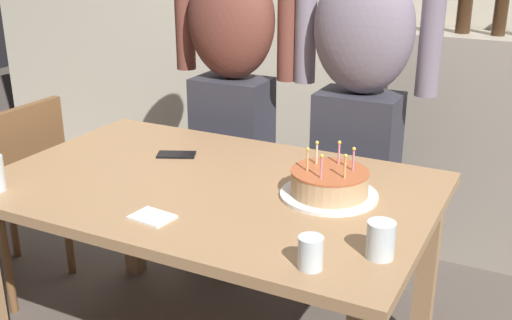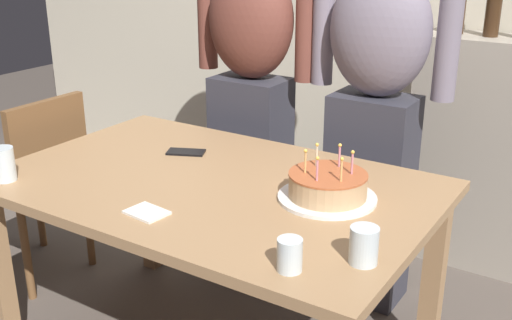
{
  "view_description": "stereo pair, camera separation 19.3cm",
  "coord_description": "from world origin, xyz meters",
  "px_view_note": "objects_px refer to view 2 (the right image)",
  "views": [
    {
      "loc": [
        1.02,
        -1.68,
        1.55
      ],
      "look_at": [
        0.16,
        0.03,
        0.84
      ],
      "focal_mm": 43.52,
      "sensor_mm": 36.0,
      "label": 1
    },
    {
      "loc": [
        1.19,
        -1.58,
        1.55
      ],
      "look_at": [
        0.16,
        0.03,
        0.84
      ],
      "focal_mm": 43.52,
      "sensor_mm": 36.0,
      "label": 2
    }
  ],
  "objects_px": {
    "cell_phone": "(186,152)",
    "person_man_bearded": "(251,88)",
    "water_glass_far": "(290,255)",
    "dining_chair": "(38,174)",
    "napkin_stack": "(147,212)",
    "birthday_cake": "(328,187)",
    "water_glass_near": "(364,245)",
    "person_woman_cardigan": "(375,107)",
    "water_glass_side": "(3,164)"
  },
  "relations": [
    {
      "from": "water_glass_near",
      "to": "cell_phone",
      "type": "relative_size",
      "value": 0.7
    },
    {
      "from": "birthday_cake",
      "to": "person_woman_cardigan",
      "type": "height_order",
      "value": "person_woman_cardigan"
    },
    {
      "from": "water_glass_near",
      "to": "dining_chair",
      "type": "bearing_deg",
      "value": 169.46
    },
    {
      "from": "birthday_cake",
      "to": "water_glass_far",
      "type": "height_order",
      "value": "birthday_cake"
    },
    {
      "from": "napkin_stack",
      "to": "birthday_cake",
      "type": "bearing_deg",
      "value": 43.33
    },
    {
      "from": "water_glass_near",
      "to": "person_woman_cardigan",
      "type": "distance_m",
      "value": 1.05
    },
    {
      "from": "dining_chair",
      "to": "cell_phone",
      "type": "bearing_deg",
      "value": 97.19
    },
    {
      "from": "napkin_stack",
      "to": "cell_phone",
      "type": "bearing_deg",
      "value": 116.17
    },
    {
      "from": "water_glass_near",
      "to": "water_glass_side",
      "type": "bearing_deg",
      "value": -173.76
    },
    {
      "from": "water_glass_near",
      "to": "person_woman_cardigan",
      "type": "height_order",
      "value": "person_woman_cardigan"
    },
    {
      "from": "napkin_stack",
      "to": "water_glass_near",
      "type": "bearing_deg",
      "value": 6.67
    },
    {
      "from": "birthday_cake",
      "to": "water_glass_side",
      "type": "relative_size",
      "value": 2.7
    },
    {
      "from": "birthday_cake",
      "to": "water_glass_far",
      "type": "bearing_deg",
      "value": -75.4
    },
    {
      "from": "cell_phone",
      "to": "dining_chair",
      "type": "height_order",
      "value": "dining_chair"
    },
    {
      "from": "water_glass_far",
      "to": "napkin_stack",
      "type": "bearing_deg",
      "value": 173.94
    },
    {
      "from": "person_man_bearded",
      "to": "dining_chair",
      "type": "height_order",
      "value": "person_man_bearded"
    },
    {
      "from": "water_glass_near",
      "to": "water_glass_side",
      "type": "relative_size",
      "value": 0.86
    },
    {
      "from": "birthday_cake",
      "to": "dining_chair",
      "type": "xyz_separation_m",
      "value": [
        -1.44,
        0.0,
        -0.27
      ]
    },
    {
      "from": "water_glass_near",
      "to": "napkin_stack",
      "type": "bearing_deg",
      "value": -173.33
    },
    {
      "from": "person_man_bearded",
      "to": "person_woman_cardigan",
      "type": "xyz_separation_m",
      "value": [
        0.6,
        0.0,
        0.0
      ]
    },
    {
      "from": "water_glass_far",
      "to": "person_man_bearded",
      "type": "distance_m",
      "value": 1.39
    },
    {
      "from": "birthday_cake",
      "to": "dining_chair",
      "type": "relative_size",
      "value": 0.36
    },
    {
      "from": "person_woman_cardigan",
      "to": "dining_chair",
      "type": "height_order",
      "value": "person_woman_cardigan"
    },
    {
      "from": "cell_phone",
      "to": "water_glass_side",
      "type": "bearing_deg",
      "value": -146.68
    },
    {
      "from": "water_glass_side",
      "to": "napkin_stack",
      "type": "xyz_separation_m",
      "value": [
        0.59,
        0.06,
        -0.05
      ]
    },
    {
      "from": "person_woman_cardigan",
      "to": "dining_chair",
      "type": "relative_size",
      "value": 1.9
    },
    {
      "from": "birthday_cake",
      "to": "napkin_stack",
      "type": "distance_m",
      "value": 0.57
    },
    {
      "from": "water_glass_far",
      "to": "cell_phone",
      "type": "relative_size",
      "value": 0.61
    },
    {
      "from": "water_glass_side",
      "to": "birthday_cake",
      "type": "bearing_deg",
      "value": 24.12
    },
    {
      "from": "person_woman_cardigan",
      "to": "water_glass_side",
      "type": "bearing_deg",
      "value": 51.47
    },
    {
      "from": "water_glass_far",
      "to": "dining_chair",
      "type": "height_order",
      "value": "dining_chair"
    },
    {
      "from": "person_woman_cardigan",
      "to": "birthday_cake",
      "type": "bearing_deg",
      "value": 100.25
    },
    {
      "from": "water_glass_near",
      "to": "napkin_stack",
      "type": "distance_m",
      "value": 0.68
    },
    {
      "from": "birthday_cake",
      "to": "person_woman_cardigan",
      "type": "xyz_separation_m",
      "value": [
        -0.12,
        0.66,
        0.09
      ]
    },
    {
      "from": "person_man_bearded",
      "to": "person_woman_cardigan",
      "type": "relative_size",
      "value": 1.0
    },
    {
      "from": "water_glass_side",
      "to": "napkin_stack",
      "type": "height_order",
      "value": "water_glass_side"
    },
    {
      "from": "water_glass_far",
      "to": "napkin_stack",
      "type": "xyz_separation_m",
      "value": [
        -0.53,
        0.06,
        -0.04
      ]
    },
    {
      "from": "water_glass_side",
      "to": "dining_chair",
      "type": "distance_m",
      "value": 0.69
    },
    {
      "from": "person_man_bearded",
      "to": "cell_phone",
      "type": "bearing_deg",
      "value": 96.63
    },
    {
      "from": "birthday_cake",
      "to": "water_glass_far",
      "type": "distance_m",
      "value": 0.46
    },
    {
      "from": "cell_phone",
      "to": "water_glass_near",
      "type": "bearing_deg",
      "value": -48.64
    },
    {
      "from": "cell_phone",
      "to": "dining_chair",
      "type": "distance_m",
      "value": 0.82
    },
    {
      "from": "birthday_cake",
      "to": "napkin_stack",
      "type": "height_order",
      "value": "birthday_cake"
    },
    {
      "from": "birthday_cake",
      "to": "dining_chair",
      "type": "height_order",
      "value": "birthday_cake"
    },
    {
      "from": "water_glass_side",
      "to": "person_woman_cardigan",
      "type": "height_order",
      "value": "person_woman_cardigan"
    },
    {
      "from": "birthday_cake",
      "to": "water_glass_near",
      "type": "bearing_deg",
      "value": -50.41
    },
    {
      "from": "cell_phone",
      "to": "napkin_stack",
      "type": "xyz_separation_m",
      "value": [
        0.24,
        -0.49,
        0.0
      ]
    },
    {
      "from": "birthday_cake",
      "to": "water_glass_far",
      "type": "relative_size",
      "value": 3.63
    },
    {
      "from": "cell_phone",
      "to": "person_man_bearded",
      "type": "xyz_separation_m",
      "value": [
        -0.07,
        0.56,
        0.13
      ]
    },
    {
      "from": "water_glass_far",
      "to": "dining_chair",
      "type": "relative_size",
      "value": 0.1
    }
  ]
}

